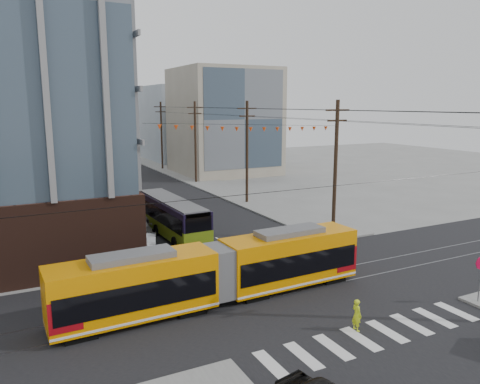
% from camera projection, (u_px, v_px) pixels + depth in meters
% --- Properties ---
extents(ground, '(160.00, 160.00, 0.00)m').
position_uv_depth(ground, '(334.00, 310.00, 24.54)').
color(ground, slate).
extents(bg_bldg_ne_near, '(14.00, 14.00, 16.00)m').
position_uv_depth(bg_bldg_ne_near, '(224.00, 121.00, 72.23)').
color(bg_bldg_ne_near, gray).
rests_on(bg_bldg_ne_near, ground).
extents(bg_bldg_nw_far, '(16.00, 18.00, 20.00)m').
position_uv_depth(bg_bldg_nw_far, '(4.00, 108.00, 79.53)').
color(bg_bldg_nw_far, gray).
rests_on(bg_bldg_nw_far, ground).
extents(bg_bldg_ne_far, '(16.00, 16.00, 14.00)m').
position_uv_depth(bg_bldg_ne_far, '(190.00, 123.00, 90.82)').
color(bg_bldg_ne_far, '#8C99A5').
rests_on(bg_bldg_ne_far, ground).
extents(utility_pole_far, '(0.30, 0.30, 11.00)m').
position_uv_depth(utility_pole_far, '(162.00, 136.00, 76.36)').
color(utility_pole_far, black).
rests_on(utility_pole_far, ground).
extents(streetcar, '(17.65, 3.04, 3.39)m').
position_uv_depth(streetcar, '(218.00, 272.00, 25.31)').
color(streetcar, orange).
rests_on(streetcar, ground).
extents(city_bus, '(2.78, 11.01, 3.10)m').
position_uv_depth(city_bus, '(172.00, 216.00, 38.49)').
color(city_bus, black).
rests_on(city_bus, ground).
extents(parked_car_silver, '(2.66, 4.47, 1.39)m').
position_uv_depth(parked_car_silver, '(146.00, 241.00, 34.48)').
color(parked_car_silver, '#979B9F').
rests_on(parked_car_silver, ground).
extents(parked_car_white, '(2.51, 5.35, 1.51)m').
position_uv_depth(parked_car_white, '(135.00, 225.00, 38.78)').
color(parked_car_white, '#BBBBBB').
rests_on(parked_car_white, ground).
extents(parked_car_grey, '(2.89, 5.08, 1.34)m').
position_uv_depth(parked_car_grey, '(131.00, 218.00, 41.66)').
color(parked_car_grey, '#595A65').
rests_on(parked_car_grey, ground).
extents(pedestrian, '(0.39, 0.58, 1.58)m').
position_uv_depth(pedestrian, '(357.00, 315.00, 22.25)').
color(pedestrian, '#CBE21B').
rests_on(pedestrian, ground).
extents(stop_sign, '(0.89, 0.89, 2.53)m').
position_uv_depth(stop_sign, '(480.00, 282.00, 25.13)').
color(stop_sign, '#C1022F').
rests_on(stop_sign, ground).
extents(jersey_barrier, '(1.19, 3.81, 0.75)m').
position_uv_depth(jersey_barrier, '(327.00, 232.00, 38.23)').
color(jersey_barrier, gray).
rests_on(jersey_barrier, ground).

